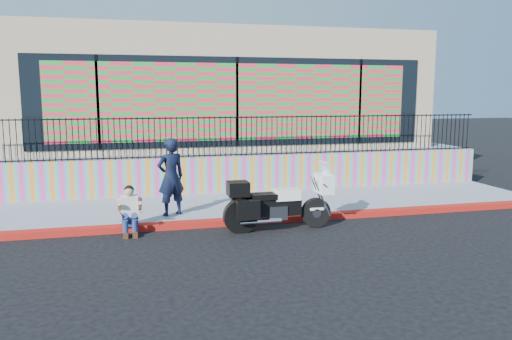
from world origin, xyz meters
name	(u,v)px	position (x,y,z in m)	size (l,w,h in m)	color
ground	(272,222)	(0.00, 0.00, 0.00)	(90.00, 90.00, 0.00)	black
red_curb	(272,219)	(0.00, 0.00, 0.07)	(16.00, 0.30, 0.15)	#B2240C
sidewalk	(256,205)	(0.00, 1.65, 0.07)	(16.00, 3.00, 0.15)	gray
mural_wall	(243,174)	(0.00, 3.25, 0.70)	(16.00, 0.20, 1.10)	#F84198
metal_fence	(243,136)	(0.00, 3.25, 1.85)	(15.80, 0.04, 1.20)	black
elevated_platform	(216,156)	(0.00, 8.35, 0.62)	(16.00, 10.00, 1.25)	gray
storefront_building	(216,90)	(0.00, 8.13, 3.25)	(14.00, 8.06, 4.00)	tan
police_motorcycle	(277,202)	(-0.09, -0.69, 0.65)	(2.51, 0.83, 1.56)	black
police_officer	(171,177)	(-2.37, 0.72, 1.10)	(0.69, 0.46, 1.90)	black
seated_man	(130,215)	(-3.36, -0.25, 0.45)	(0.54, 0.71, 1.06)	navy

